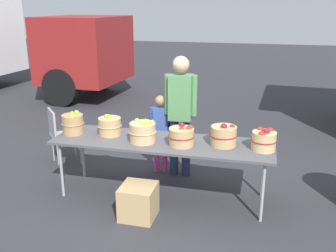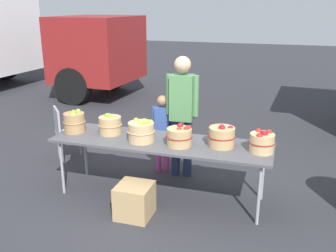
# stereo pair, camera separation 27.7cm
# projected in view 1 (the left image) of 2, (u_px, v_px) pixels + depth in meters

# --- Properties ---
(ground_plane) EXTENTS (40.00, 40.00, 0.00)m
(ground_plane) POSITION_uv_depth(u_px,v_px,m) (162.00, 196.00, 4.88)
(ground_plane) COLOR #2D2D33
(market_table) EXTENTS (2.70, 0.76, 0.75)m
(market_table) POSITION_uv_depth(u_px,v_px,m) (162.00, 144.00, 4.66)
(market_table) COLOR #4C4C51
(market_table) RESTS_ON ground
(apple_basket_green_0) EXTENTS (0.29, 0.29, 0.30)m
(apple_basket_green_0) POSITION_uv_depth(u_px,v_px,m) (73.00, 123.00, 4.88)
(apple_basket_green_0) COLOR #A87F51
(apple_basket_green_0) RESTS_ON market_table
(apple_basket_green_1) EXTENTS (0.31, 0.31, 0.27)m
(apple_basket_green_1) POSITION_uv_depth(u_px,v_px,m) (110.00, 126.00, 4.83)
(apple_basket_green_1) COLOR tan
(apple_basket_green_1) RESTS_ON market_table
(apple_basket_green_2) EXTENTS (0.34, 0.34, 0.28)m
(apple_basket_green_2) POSITION_uv_depth(u_px,v_px,m) (143.00, 132.00, 4.59)
(apple_basket_green_2) COLOR tan
(apple_basket_green_2) RESTS_ON market_table
(apple_basket_red_0) EXTENTS (0.32, 0.32, 0.25)m
(apple_basket_red_0) POSITION_uv_depth(u_px,v_px,m) (182.00, 136.00, 4.48)
(apple_basket_red_0) COLOR tan
(apple_basket_red_0) RESTS_ON market_table
(apple_basket_red_1) EXTENTS (0.32, 0.32, 0.28)m
(apple_basket_red_1) POSITION_uv_depth(u_px,v_px,m) (224.00, 135.00, 4.47)
(apple_basket_red_1) COLOR tan
(apple_basket_red_1) RESTS_ON market_table
(apple_basket_red_2) EXTENTS (0.29, 0.29, 0.26)m
(apple_basket_red_2) POSITION_uv_depth(u_px,v_px,m) (264.00, 140.00, 4.33)
(apple_basket_red_2) COLOR tan
(apple_basket_red_2) RESTS_ON market_table
(vendor_adult) EXTENTS (0.45, 0.24, 1.70)m
(vendor_adult) POSITION_uv_depth(u_px,v_px,m) (181.00, 107.00, 5.18)
(vendor_adult) COLOR #262D4C
(vendor_adult) RESTS_ON ground
(child_customer) EXTENTS (0.30, 0.19, 1.14)m
(child_customer) POSITION_uv_depth(u_px,v_px,m) (160.00, 128.00, 5.39)
(child_customer) COLOR #CC3F8C
(child_customer) RESTS_ON ground
(folding_chair) EXTENTS (0.56, 0.56, 0.86)m
(folding_chair) POSITION_uv_depth(u_px,v_px,m) (60.00, 132.00, 5.73)
(folding_chair) COLOR #99999E
(folding_chair) RESTS_ON ground
(produce_crate) EXTENTS (0.39, 0.39, 0.39)m
(produce_crate) POSITION_uv_depth(u_px,v_px,m) (138.00, 201.00, 4.35)
(produce_crate) COLOR tan
(produce_crate) RESTS_ON ground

